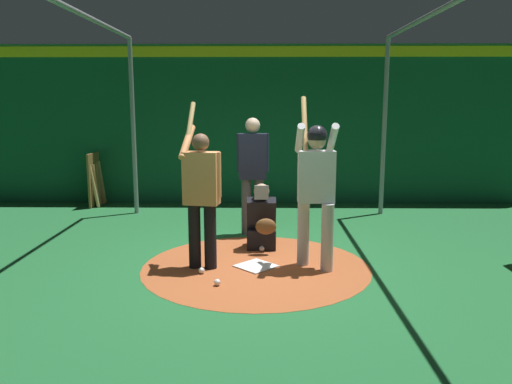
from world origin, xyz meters
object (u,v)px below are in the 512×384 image
object	(u,v)px
visitor	(201,191)
home_plate	(256,266)
baseball_0	(262,249)
baseball_1	(201,270)
batter	(316,182)
umpire	(253,169)
bat_rack	(98,180)
catcher	(262,223)
baseball_2	(217,282)

from	to	relation	value
visitor	home_plate	bearing A→B (deg)	102.55
baseball_0	baseball_1	bearing A→B (deg)	-37.94
batter	umpire	bearing A→B (deg)	-153.65
batter	bat_rack	world-z (taller)	batter
batter	home_plate	bearing A→B (deg)	-90.45
catcher	bat_rack	world-z (taller)	bat_rack
home_plate	baseball_1	distance (m)	0.70
umpire	visitor	xyz separation A→B (m)	(1.63, -0.59, -0.05)
batter	umpire	xyz separation A→B (m)	(-1.60, -0.79, -0.05)
catcher	visitor	distance (m)	1.27
umpire	baseball_0	distance (m)	1.37
catcher	bat_rack	bearing A→B (deg)	-133.13
bat_rack	baseball_1	distance (m)	4.94
batter	catcher	distance (m)	1.26
home_plate	umpire	xyz separation A→B (m)	(-1.60, -0.07, 1.01)
catcher	baseball_2	world-z (taller)	catcher
umpire	baseball_2	world-z (taller)	umpire
batter	catcher	bearing A→B (deg)	-141.35
home_plate	baseball_1	world-z (taller)	baseball_1
home_plate	catcher	xyz separation A→B (m)	(-0.81, 0.07, 0.35)
visitor	bat_rack	bearing A→B (deg)	-137.11
baseball_2	batter	bearing A→B (deg)	119.96
bat_rack	baseball_2	xyz separation A→B (m)	(4.58, 2.82, -0.45)
baseball_1	catcher	bearing A→B (deg)	146.41
home_plate	bat_rack	distance (m)	5.10
bat_rack	baseball_1	bearing A→B (deg)	31.79
baseball_0	batter	bearing A→B (deg)	44.79
batter	baseball_1	distance (m)	1.73
catcher	umpire	world-z (taller)	umpire
baseball_2	baseball_0	bearing A→B (deg)	159.42
baseball_2	home_plate	bearing A→B (deg)	147.53
bat_rack	baseball_1	xyz separation A→B (m)	(4.18, 2.59, -0.45)
catcher	umpire	xyz separation A→B (m)	(-0.79, -0.14, 0.66)
baseball_1	baseball_0	bearing A→B (deg)	142.06
catcher	baseball_1	bearing A→B (deg)	-33.59
home_plate	catcher	world-z (taller)	catcher
visitor	baseball_2	xyz separation A→B (m)	(0.63, 0.24, -0.92)
home_plate	bat_rack	world-z (taller)	bat_rack
visitor	baseball_2	world-z (taller)	visitor
home_plate	catcher	size ratio (longest dim) A/B	0.45
baseball_2	umpire	bearing A→B (deg)	171.14
home_plate	batter	xyz separation A→B (m)	(0.01, 0.72, 1.06)
umpire	baseball_0	bearing A→B (deg)	8.53
batter	bat_rack	bearing A→B (deg)	-134.66
visitor	baseball_0	xyz separation A→B (m)	(-0.68, 0.73, -0.92)
umpire	visitor	bearing A→B (deg)	-19.89
baseball_0	baseball_1	world-z (taller)	same
umpire	visitor	world-z (taller)	visitor
home_plate	visitor	bearing A→B (deg)	-87.16
umpire	visitor	distance (m)	1.74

